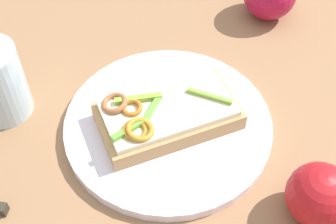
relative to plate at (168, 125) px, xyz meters
name	(u,v)px	position (x,y,z in m)	size (l,w,h in m)	color
ground_plane	(168,129)	(0.00, 0.00, -0.01)	(2.00, 2.00, 0.00)	#976C48
plate	(168,125)	(0.00, 0.00, 0.00)	(0.27, 0.27, 0.01)	white
sandwich	(166,114)	(0.00, 0.00, 0.02)	(0.18, 0.10, 0.04)	tan
apple_0	(319,195)	(0.11, -0.17, 0.03)	(0.07, 0.07, 0.07)	red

